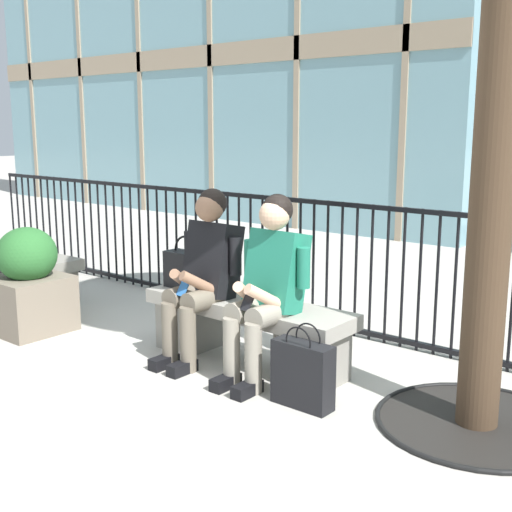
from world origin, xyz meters
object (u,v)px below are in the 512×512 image
object	(u,v)px
stone_bench_far	(16,270)
planter	(29,284)
shopping_bag	(303,374)
seated_person_with_phone	(204,270)
seated_person_companion	(268,282)
handbag_on_bench	(186,269)
stone_bench	(247,325)

from	to	relation	value
stone_bench_far	planter	size ratio (longest dim) A/B	1.88
shopping_bag	stone_bench_far	world-z (taller)	shopping_bag
seated_person_with_phone	shopping_bag	world-z (taller)	seated_person_with_phone
seated_person_companion	handbag_on_bench	world-z (taller)	seated_person_companion
stone_bench	seated_person_with_phone	bearing A→B (deg)	-155.80
seated_person_with_phone	seated_person_companion	xyz separation A→B (m)	(0.57, 0.00, 0.00)
shopping_bag	planter	xyz separation A→B (m)	(-2.55, -0.21, 0.19)
handbag_on_bench	shopping_bag	size ratio (longest dim) A/B	0.79
shopping_bag	stone_bench_far	bearing A→B (deg)	175.39
seated_person_with_phone	planter	world-z (taller)	seated_person_with_phone
handbag_on_bench	shopping_bag	world-z (taller)	handbag_on_bench
handbag_on_bench	stone_bench_far	bearing A→B (deg)	-178.77
stone_bench_far	seated_person_companion	bearing A→B (deg)	-1.26
seated_person_with_phone	handbag_on_bench	world-z (taller)	seated_person_with_phone
shopping_bag	planter	distance (m)	2.57
seated_person_with_phone	seated_person_companion	distance (m)	0.57
stone_bench	stone_bench_far	size ratio (longest dim) A/B	1.00
seated_person_companion	planter	distance (m)	2.17
shopping_bag	stone_bench_far	size ratio (longest dim) A/B	0.31
seated_person_with_phone	stone_bench	bearing A→B (deg)	24.20
seated_person_with_phone	planter	size ratio (longest dim) A/B	1.43
seated_person_with_phone	stone_bench_far	bearing A→B (deg)	178.46
seated_person_with_phone	handbag_on_bench	distance (m)	0.32
seated_person_companion	stone_bench_far	xyz separation A→B (m)	(-3.16, 0.07, -0.38)
planter	stone_bench	bearing A→B (deg)	17.04
shopping_bag	planter	size ratio (longest dim) A/B	0.59
stone_bench	stone_bench_far	xyz separation A→B (m)	(-2.87, -0.06, 0.00)
planter	stone_bench_far	bearing A→B (deg)	154.42
stone_bench	planter	bearing A→B (deg)	-162.96
stone_bench	seated_person_with_phone	distance (m)	0.49
stone_bench	handbag_on_bench	xyz separation A→B (m)	(-0.58, -0.01, 0.32)
stone_bench	seated_person_with_phone	xyz separation A→B (m)	(-0.29, -0.13, 0.38)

